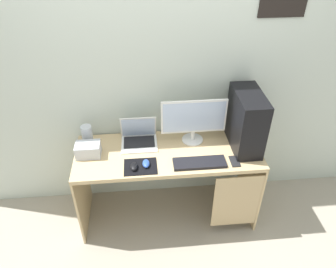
# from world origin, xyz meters

# --- Properties ---
(ground_plane) EXTENTS (8.00, 8.00, 0.00)m
(ground_plane) POSITION_xyz_m (0.00, 0.00, 0.00)
(ground_plane) COLOR #9E9384
(wall_back) EXTENTS (4.00, 0.05, 2.60)m
(wall_back) POSITION_xyz_m (0.00, 0.33, 1.30)
(wall_back) COLOR beige
(wall_back) RESTS_ON ground_plane
(desk) EXTENTS (1.55, 0.59, 0.76)m
(desk) POSITION_xyz_m (0.02, -0.01, 0.61)
(desk) COLOR tan
(desk) RESTS_ON ground_plane
(pc_tower) EXTENTS (0.21, 0.45, 0.49)m
(pc_tower) POSITION_xyz_m (0.64, 0.03, 1.00)
(pc_tower) COLOR black
(pc_tower) RESTS_ON desk
(monitor) EXTENTS (0.55, 0.18, 0.40)m
(monitor) POSITION_xyz_m (0.23, 0.13, 0.98)
(monitor) COLOR white
(monitor) RESTS_ON desk
(laptop) EXTENTS (0.30, 0.25, 0.24)m
(laptop) POSITION_xyz_m (-0.24, 0.15, 0.81)
(laptop) COLOR white
(laptop) RESTS_ON desk
(speaker) EXTENTS (0.09, 0.09, 0.17)m
(speaker) POSITION_xyz_m (-0.67, 0.18, 0.84)
(speaker) COLOR #B7BCC6
(speaker) RESTS_ON desk
(projector) EXTENTS (0.20, 0.14, 0.11)m
(projector) POSITION_xyz_m (-0.65, 0.02, 0.81)
(projector) COLOR #B7BCC6
(projector) RESTS_ON desk
(keyboard) EXTENTS (0.42, 0.14, 0.02)m
(keyboard) POSITION_xyz_m (0.23, -0.18, 0.77)
(keyboard) COLOR black
(keyboard) RESTS_ON desk
(mousepad) EXTENTS (0.26, 0.20, 0.00)m
(mousepad) POSITION_xyz_m (-0.23, -0.17, 0.76)
(mousepad) COLOR black
(mousepad) RESTS_ON desk
(mouse_left) EXTENTS (0.06, 0.10, 0.03)m
(mouse_left) POSITION_xyz_m (-0.19, -0.16, 0.78)
(mouse_left) COLOR #2D51B2
(mouse_left) RESTS_ON mousepad
(mouse_right) EXTENTS (0.06, 0.10, 0.03)m
(mouse_right) POSITION_xyz_m (-0.28, -0.19, 0.78)
(mouse_right) COLOR black
(mouse_right) RESTS_ON mousepad
(cell_phone) EXTENTS (0.07, 0.13, 0.01)m
(cell_phone) POSITION_xyz_m (0.52, -0.18, 0.76)
(cell_phone) COLOR #232326
(cell_phone) RESTS_ON desk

